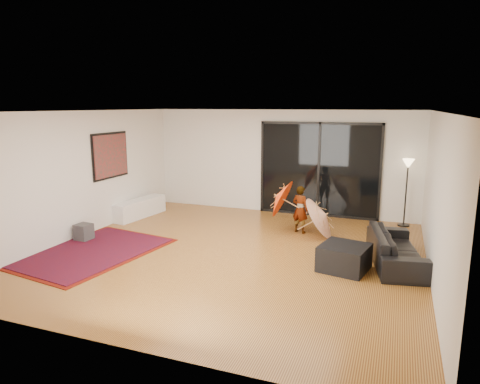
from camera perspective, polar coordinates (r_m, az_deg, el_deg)
The scene contains 17 objects.
floor at distance 8.34m, azimuth -1.02°, elevation -8.19°, with size 7.00×7.00×0.00m, color #AF7730.
ceiling at distance 7.85m, azimuth -1.09°, elevation 10.70°, with size 7.00×7.00×0.00m, color white.
wall_back at distance 11.28m, azimuth 5.50°, elevation 4.01°, with size 7.00×7.00×0.00m, color silver.
wall_front at distance 4.99m, azimuth -16.05°, elevation -5.96°, with size 7.00×7.00×0.00m, color silver.
wall_left at distance 9.81m, azimuth -20.45°, elevation 2.22°, with size 7.00×7.00×0.00m, color silver.
wall_right at distance 7.47m, azimuth 24.78°, elevation -0.84°, with size 7.00×7.00×0.00m, color silver.
sliding_door at distance 11.05m, azimuth 10.46°, elevation 2.94°, with size 3.06×0.07×2.40m.
painting at distance 10.52m, azimuth -16.87°, elevation 4.68°, with size 0.04×1.28×1.08m.
media_console at distance 11.24m, azimuth -13.26°, elevation -2.10°, with size 0.41×1.62×0.45m, color white.
speaker at distance 9.65m, azimuth -20.12°, elevation -5.05°, with size 0.31×0.31×0.35m, color #424244.
persian_rug at distance 8.89m, azimuth -19.26°, elevation -7.53°, with size 2.45×3.14×0.02m.
sofa at distance 8.22m, azimuth 20.07°, elevation -7.04°, with size 2.01×0.79×0.59m, color black.
ottoman at distance 7.70m, azimuth 13.72°, elevation -8.47°, with size 0.77×0.77×0.44m, color black.
floor_lamp at distance 10.65m, azimuth 21.43°, elevation 2.32°, with size 0.27×0.27×1.59m.
child at distance 9.62m, azimuth 8.04°, elevation -2.30°, with size 0.39×0.25×1.06m, color #999999.
parasol_orange at distance 9.66m, azimuth 4.82°, elevation -0.95°, with size 0.53×0.90×0.89m.
parasol_white at distance 9.38m, azimuth 11.41°, elevation -2.96°, with size 0.70×0.97×0.99m.
Camera 1 is at (2.89, -7.30, 2.81)m, focal length 32.00 mm.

